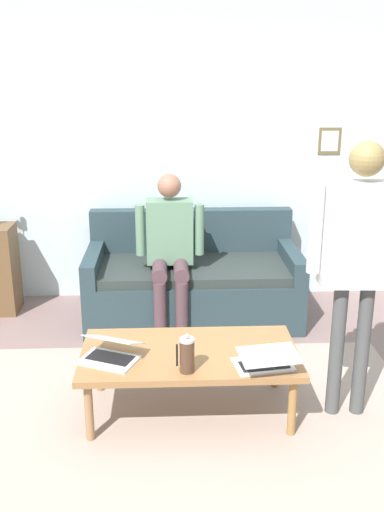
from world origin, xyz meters
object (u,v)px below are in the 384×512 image
object	(u,v)px
person_seated	(170,244)
coffee_table	(189,357)
couch	(193,283)
laptop_left	(111,353)
laptop_center	(265,361)
french_press	(187,355)
person_standing	(359,248)

from	to	relation	value
person_seated	coffee_table	bearing A→B (deg)	94.82
couch	person_seated	xyz separation A→B (m)	(0.19, 0.23, 0.42)
couch	laptop_left	world-z (taller)	couch
couch	laptop_center	size ratio (longest dim) A/B	4.72
laptop_center	french_press	bearing A→B (deg)	2.31
laptop_center	french_press	world-z (taller)	french_press
french_press	person_standing	world-z (taller)	person_standing
person_standing	laptop_left	bearing A→B (deg)	1.05
couch	laptop_left	bearing A→B (deg)	70.35
person_standing	coffee_table	bearing A→B (deg)	-3.01
couch	laptop_left	size ratio (longest dim) A/B	4.36
person_standing	person_seated	distance (m)	1.74
laptop_left	coffee_table	bearing A→B (deg)	-170.64
laptop_left	french_press	xyz separation A→B (m)	(-0.45, 0.17, 0.06)
coffee_table	french_press	distance (m)	0.29
person_seated	laptop_center	bearing A→B (deg)	109.76
laptop_center	french_press	xyz separation A→B (m)	(0.45, 0.02, 0.06)
coffee_table	laptop_left	world-z (taller)	laptop_left
laptop_left	person_seated	size ratio (longest dim) A/B	0.32
laptop_left	laptop_center	bearing A→B (deg)	170.56
coffee_table	person_standing	distance (m)	1.21
laptop_left	person_standing	distance (m)	1.58
laptop_center	person_seated	size ratio (longest dim) A/B	0.30
coffee_table	person_seated	distance (m)	1.32
couch	laptop_center	distance (m)	1.76
coffee_table	laptop_center	bearing A→B (deg)	151.99
coffee_table	french_press	bearing A→B (deg)	84.52
laptop_center	person_seated	xyz separation A→B (m)	(0.54, -1.49, 0.26)
couch	laptop_left	distance (m)	1.67
french_press	person_seated	bearing A→B (deg)	-86.85
coffee_table	person_seated	size ratio (longest dim) A/B	1.04
coffee_table	person_standing	world-z (taller)	person_standing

